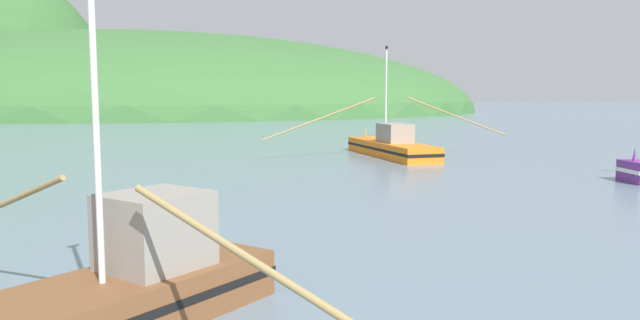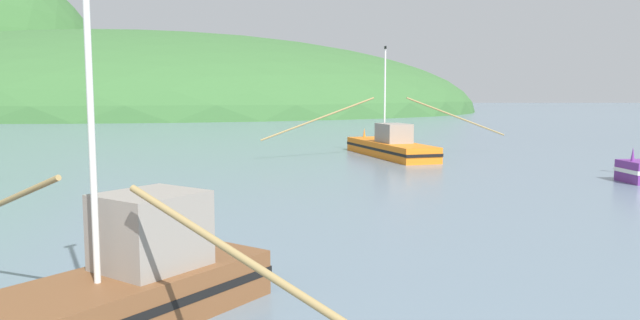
% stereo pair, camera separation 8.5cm
% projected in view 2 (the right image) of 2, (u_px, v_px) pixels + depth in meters
% --- Properties ---
extents(hill_far_right, '(177.80, 142.24, 39.64)m').
position_uv_depth(hill_far_right, '(132.00, 111.00, 158.88)').
color(hill_far_right, '#386633').
rests_on(hill_far_right, ground).
extents(fishing_boat_orange, '(17.72, 11.18, 7.74)m').
position_uv_depth(fishing_boat_orange, '(391.00, 146.00, 42.37)').
color(fishing_boat_orange, orange).
rests_on(fishing_boat_orange, ground).
extents(fishing_boat_brown, '(9.52, 7.14, 7.20)m').
position_uv_depth(fishing_boat_brown, '(111.00, 290.00, 11.17)').
color(fishing_boat_brown, brown).
rests_on(fishing_boat_brown, ground).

